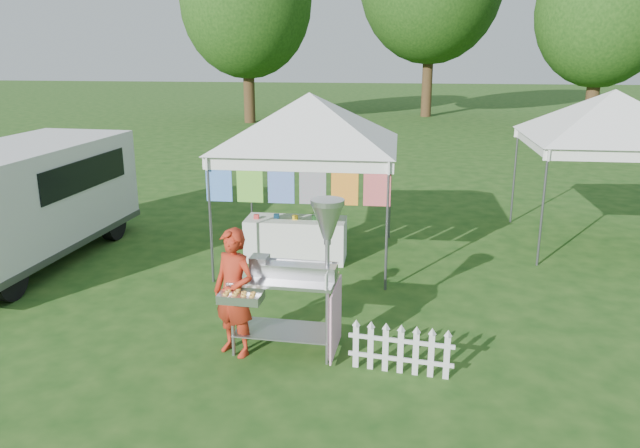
# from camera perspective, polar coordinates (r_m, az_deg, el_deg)

# --- Properties ---
(ground) EXTENTS (120.00, 120.00, 0.00)m
(ground) POSITION_cam_1_polar(r_m,az_deg,el_deg) (8.37, -4.34, -10.84)
(ground) COLOR #194112
(ground) RESTS_ON ground
(canopy_main) EXTENTS (4.24, 4.24, 3.45)m
(canopy_main) POSITION_cam_1_polar(r_m,az_deg,el_deg) (10.94, -0.99, 11.88)
(canopy_main) COLOR #59595E
(canopy_main) RESTS_ON ground
(canopy_right) EXTENTS (4.24, 4.24, 3.45)m
(canopy_right) POSITION_cam_1_polar(r_m,az_deg,el_deg) (12.95, 25.44, 11.03)
(canopy_right) COLOR #59595E
(canopy_right) RESTS_ON ground
(tree_left) EXTENTS (6.40, 6.40, 9.53)m
(tree_left) POSITION_cam_1_polar(r_m,az_deg,el_deg) (32.27, -6.75, 19.55)
(tree_left) COLOR #392714
(tree_left) RESTS_ON ground
(tree_right) EXTENTS (5.60, 5.60, 8.42)m
(tree_right) POSITION_cam_1_polar(r_m,az_deg,el_deg) (30.54, 24.42, 17.28)
(tree_right) COLOR #392714
(tree_right) RESTS_ON ground
(donut_cart) EXTENTS (1.49, 0.93, 2.00)m
(donut_cart) POSITION_cam_1_polar(r_m,az_deg,el_deg) (7.69, -1.82, -3.73)
(donut_cart) COLOR gray
(donut_cart) RESTS_ON ground
(vendor) EXTENTS (0.71, 0.62, 1.64)m
(vendor) POSITION_cam_1_polar(r_m,az_deg,el_deg) (7.85, -7.86, -6.24)
(vendor) COLOR #A72814
(vendor) RESTS_ON ground
(cargo_van) EXTENTS (2.33, 5.14, 2.09)m
(cargo_van) POSITION_cam_1_polar(r_m,az_deg,el_deg) (12.29, -25.55, 1.97)
(cargo_van) COLOR silver
(cargo_van) RESTS_ON ground
(picket_fence) EXTENTS (1.25, 0.20, 0.56)m
(picket_fence) POSITION_cam_1_polar(r_m,az_deg,el_deg) (7.59, 7.37, -11.45)
(picket_fence) COLOR silver
(picket_fence) RESTS_ON ground
(display_table) EXTENTS (1.80, 0.70, 0.77)m
(display_table) POSITION_cam_1_polar(r_m,az_deg,el_deg) (11.34, -2.22, -1.40)
(display_table) COLOR white
(display_table) RESTS_ON ground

